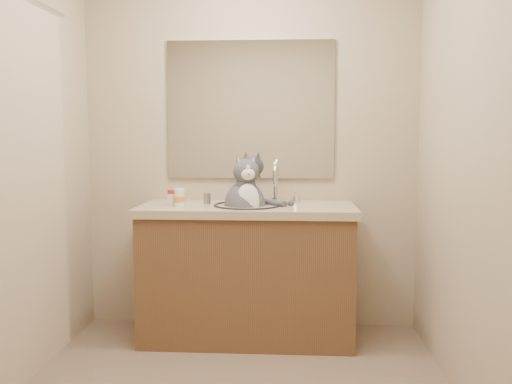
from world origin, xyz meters
TOP-DOWN VIEW (x-y plane):
  - room at (0.00, 0.00)m, footprint 2.22×2.52m
  - vanity at (0.00, 0.96)m, footprint 1.34×0.59m
  - mirror at (0.00, 1.24)m, footprint 1.10×0.02m
  - shower_curtain at (-1.05, 0.10)m, footprint 0.02×1.30m
  - cat at (-0.01, 0.96)m, footprint 0.43×0.35m
  - pill_bottle_redcap at (-0.47, 0.93)m, footprint 0.07×0.07m
  - pill_bottle_orange at (-0.41, 0.89)m, footprint 0.07×0.07m
  - grey_canister at (-0.26, 1.02)m, footprint 0.05×0.05m

SIDE VIEW (x-z plane):
  - vanity at x=0.00m, z-range -0.12..1.00m
  - cat at x=-0.01m, z-range 0.60..1.12m
  - grey_canister at x=-0.26m, z-range 0.85..0.92m
  - pill_bottle_redcap at x=-0.47m, z-range 0.85..0.95m
  - pill_bottle_orange at x=-0.41m, z-range 0.85..0.96m
  - shower_curtain at x=-1.05m, z-range 0.06..2.00m
  - room at x=0.00m, z-range -0.01..2.41m
  - mirror at x=0.00m, z-range 1.00..1.90m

